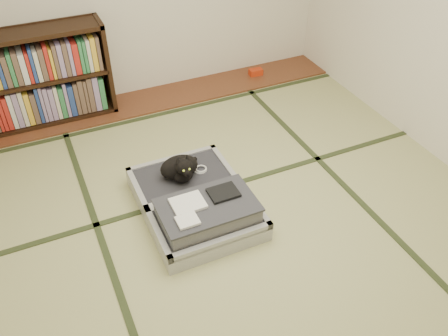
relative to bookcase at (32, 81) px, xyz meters
name	(u,v)px	position (x,y,z in m)	size (l,w,h in m)	color
floor	(237,221)	(1.17, -2.07, -0.45)	(4.50, 4.50, 0.00)	#C5C583
wood_strip	(156,99)	(1.17, -0.07, -0.44)	(4.00, 0.50, 0.02)	brown
red_item	(256,72)	(2.38, -0.04, -0.40)	(0.15, 0.09, 0.07)	red
room_shell	(241,42)	(1.17, -2.07, 1.01)	(4.50, 4.50, 4.50)	white
tatami_borders	(212,182)	(1.17, -1.57, -0.45)	(4.00, 4.50, 0.01)	#2D381E
bookcase	(32,81)	(0.00, 0.00, 0.00)	(1.46, 0.33, 0.94)	black
suitcase	(197,204)	(0.92, -1.88, -0.34)	(0.80, 1.07, 0.32)	#A0A0A5
cat	(180,168)	(0.90, -1.59, -0.19)	(0.36, 0.36, 0.29)	black
cable_coil	(201,169)	(1.08, -1.56, -0.29)	(0.11, 0.11, 0.03)	white
hanger	(182,210)	(0.82, -1.79, -0.44)	(0.44, 0.25, 0.01)	black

